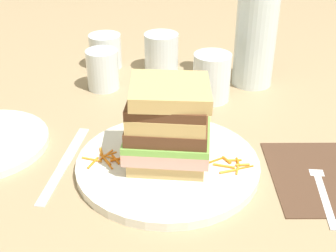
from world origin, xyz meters
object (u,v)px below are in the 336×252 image
object	(u,v)px
napkin_dark	(318,176)
knife	(63,165)
main_plate	(168,164)
sandwich	(168,125)
water_bottle	(257,19)
empty_tumbler_0	(159,52)
empty_tumbler_1	(103,70)
fork	(321,184)
empty_tumbler_2	(105,51)
juice_glass	(212,80)

from	to	relation	value
napkin_dark	knife	distance (m)	0.37
main_plate	sandwich	world-z (taller)	sandwich
water_bottle	empty_tumbler_0	distance (m)	0.22
water_bottle	empty_tumbler_0	bearing A→B (deg)	160.19
empty_tumbler_0	empty_tumbler_1	bearing A→B (deg)	-139.09
empty_tumbler_1	fork	bearing A→B (deg)	-42.50
napkin_dark	water_bottle	size ratio (longest dim) A/B	0.60
empty_tumbler_2	main_plate	bearing A→B (deg)	-69.97
knife	sandwich	bearing A→B (deg)	-1.23
sandwich	fork	xyz separation A→B (m)	(0.21, -0.04, -0.07)
juice_glass	empty_tumbler_1	xyz separation A→B (m)	(-0.21, 0.05, -0.00)
fork	empty_tumbler_2	distance (m)	0.55
juice_glass	empty_tumbler_2	xyz separation A→B (m)	(-0.22, 0.15, -0.00)
main_plate	empty_tumbler_2	xyz separation A→B (m)	(-0.14, 0.38, 0.03)
empty_tumbler_0	empty_tumbler_2	size ratio (longest dim) A/B	1.10
sandwich	knife	world-z (taller)	sandwich
main_plate	juice_glass	bearing A→B (deg)	70.73
fork	water_bottle	xyz separation A→B (m)	(-0.05, 0.34, 0.13)
water_bottle	empty_tumbler_1	world-z (taller)	water_bottle
juice_glass	empty_tumbler_0	size ratio (longest dim) A/B	1.13
empty_tumbler_0	empty_tumbler_1	size ratio (longest dim) A/B	1.01
water_bottle	main_plate	bearing A→B (deg)	-119.14
empty_tumbler_0	fork	bearing A→B (deg)	-60.05
napkin_dark	empty_tumbler_0	world-z (taller)	empty_tumbler_0
sandwich	fork	world-z (taller)	sandwich
water_bottle	empty_tumbler_1	distance (m)	0.31
napkin_dark	fork	xyz separation A→B (m)	(-0.00, -0.02, 0.00)
water_bottle	empty_tumbler_1	bearing A→B (deg)	-174.99
knife	empty_tumbler_1	size ratio (longest dim) A/B	2.59
sandwich	water_bottle	size ratio (longest dim) A/B	0.43
juice_glass	water_bottle	bearing A→B (deg)	39.60
sandwich	empty_tumbler_0	size ratio (longest dim) A/B	1.60
sandwich	juice_glass	xyz separation A→B (m)	(0.08, 0.22, -0.03)
empty_tumbler_0	empty_tumbler_2	bearing A→B (deg)	172.92
napkin_dark	knife	size ratio (longest dim) A/B	0.88
knife	water_bottle	size ratio (longest dim) A/B	0.68
water_bottle	empty_tumbler_2	bearing A→B (deg)	164.90
sandwich	juice_glass	world-z (taller)	sandwich
sandwich	juice_glass	distance (m)	0.24
napkin_dark	empty_tumbler_1	world-z (taller)	empty_tumbler_1
juice_glass	empty_tumbler_1	bearing A→B (deg)	167.55
main_plate	sandwich	xyz separation A→B (m)	(0.00, 0.00, 0.07)
empty_tumbler_2	knife	bearing A→B (deg)	-92.57
empty_tumbler_2	empty_tumbler_1	bearing A→B (deg)	-85.43
sandwich	napkin_dark	bearing A→B (deg)	-5.44
sandwich	knife	size ratio (longest dim) A/B	0.63
empty_tumbler_1	empty_tumbler_0	bearing A→B (deg)	40.91
main_plate	fork	distance (m)	0.22
fork	empty_tumbler_2	size ratio (longest dim) A/B	2.35
knife	juice_glass	world-z (taller)	juice_glass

